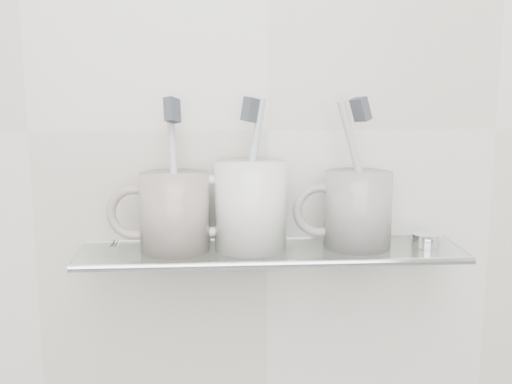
{
  "coord_description": "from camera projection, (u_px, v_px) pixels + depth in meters",
  "views": [
    {
      "loc": [
        -0.08,
        0.23,
        1.33
      ],
      "look_at": [
        -0.02,
        1.04,
        1.18
      ],
      "focal_mm": 45.0,
      "sensor_mm": 36.0,
      "label": 1
    }
  ],
  "objects": [
    {
      "name": "bracket_left",
      "position": [
        115.0,
        253.0,
        0.87
      ],
      "size": [
        0.02,
        0.03,
        0.02
      ],
      "primitive_type": "cylinder",
      "rotation": [
        1.57,
        0.0,
        0.0
      ],
      "color": "silver",
      "rests_on": "wall_back"
    },
    {
      "name": "toothbrush_right",
      "position": [
        359.0,
        171.0,
        0.83
      ],
      "size": [
        0.07,
        0.03,
        0.18
      ],
      "primitive_type": "cylinder",
      "rotation": [
        -0.09,
        -0.29,
        0.56
      ],
      "color": "#C2ADA6",
      "rests_on": "mug_right"
    },
    {
      "name": "mug_right",
      "position": [
        358.0,
        210.0,
        0.84
      ],
      "size": [
        0.12,
        0.12,
        0.1
      ],
      "primitive_type": "cylinder",
      "rotation": [
        0.0,
        0.0,
        0.42
      ],
      "color": "silver",
      "rests_on": "shelf_glass"
    },
    {
      "name": "bristles_right",
      "position": [
        361.0,
        109.0,
        0.82
      ],
      "size": [
        0.03,
        0.03,
        0.03
      ],
      "primitive_type": "cube",
      "rotation": [
        -0.09,
        -0.29,
        0.56
      ],
      "color": "#373C44",
      "rests_on": "toothbrush_right"
    },
    {
      "name": "toothbrush_left",
      "position": [
        174.0,
        173.0,
        0.82
      ],
      "size": [
        0.02,
        0.06,
        0.19
      ],
      "primitive_type": "cylinder",
      "rotation": [
        -0.22,
        -0.17,
        -0.47
      ],
      "color": "#B2B3BC",
      "rests_on": "mug_left"
    },
    {
      "name": "bracket_right",
      "position": [
        417.0,
        248.0,
        0.9
      ],
      "size": [
        0.02,
        0.03,
        0.02
      ],
      "primitive_type": "cylinder",
      "rotation": [
        1.57,
        0.0,
        0.0
      ],
      "color": "silver",
      "rests_on": "wall_back"
    },
    {
      "name": "mug_center_handle",
      "position": [
        210.0,
        206.0,
        0.83
      ],
      "size": [
        0.08,
        0.01,
        0.08
      ],
      "primitive_type": "torus",
      "rotation": [
        1.57,
        0.0,
        0.0
      ],
      "color": "white",
      "rests_on": "mug_center"
    },
    {
      "name": "mug_right_handle",
      "position": [
        320.0,
        210.0,
        0.84
      ],
      "size": [
        0.07,
        0.01,
        0.07
      ],
      "primitive_type": "torus",
      "rotation": [
        1.57,
        0.0,
        0.0
      ],
      "color": "silver",
      "rests_on": "mug_right"
    },
    {
      "name": "mug_left_handle",
      "position": [
        135.0,
        213.0,
        0.82
      ],
      "size": [
        0.07,
        0.01,
        0.07
      ],
      "primitive_type": "torus",
      "rotation": [
        1.57,
        0.0,
        0.0
      ],
      "color": "silver",
      "rests_on": "mug_left"
    },
    {
      "name": "wall_back",
      "position": [
        268.0,
        130.0,
        0.87
      ],
      "size": [
        2.5,
        0.0,
        2.5
      ],
      "primitive_type": "plane",
      "rotation": [
        1.57,
        0.0,
        0.0
      ],
      "color": "beige",
      "rests_on": "ground"
    },
    {
      "name": "mug_center",
      "position": [
        251.0,
        205.0,
        0.83
      ],
      "size": [
        0.1,
        0.1,
        0.12
      ],
      "primitive_type": "cylinder",
      "rotation": [
        0.0,
        0.0,
        0.05
      ],
      "color": "white",
      "rests_on": "shelf_glass"
    },
    {
      "name": "shelf_glass",
      "position": [
        271.0,
        252.0,
        0.84
      ],
      "size": [
        0.5,
        0.12,
        0.01
      ],
      "primitive_type": "cube",
      "color": "silver",
      "rests_on": "wall_back"
    },
    {
      "name": "bristles_left",
      "position": [
        172.0,
        110.0,
        0.8
      ],
      "size": [
        0.02,
        0.03,
        0.04
      ],
      "primitive_type": "cube",
      "rotation": [
        -0.22,
        -0.17,
        -0.47
      ],
      "color": "#373C44",
      "rests_on": "toothbrush_left"
    },
    {
      "name": "bristles_center",
      "position": [
        250.0,
        110.0,
        0.81
      ],
      "size": [
        0.03,
        0.03,
        0.03
      ],
      "primitive_type": "cube",
      "rotation": [
        -0.19,
        0.07,
        -0.66
      ],
      "color": "#373C44",
      "rests_on": "toothbrush_center"
    },
    {
      "name": "toothbrush_center",
      "position": [
        250.0,
        172.0,
        0.82
      ],
      "size": [
        0.05,
        0.03,
        0.19
      ],
      "primitive_type": "cylinder",
      "rotation": [
        -0.19,
        0.07,
        -0.66
      ],
      "color": "#A3AFB6",
      "rests_on": "mug_center"
    },
    {
      "name": "mug_left",
      "position": [
        175.0,
        212.0,
        0.83
      ],
      "size": [
        0.12,
        0.12,
        0.1
      ],
      "primitive_type": "cylinder",
      "rotation": [
        0.0,
        0.0,
        -0.44
      ],
      "color": "silver",
      "rests_on": "shelf_glass"
    },
    {
      "name": "chrome_cap",
      "position": [
        426.0,
        239.0,
        0.86
      ],
      "size": [
        0.04,
        0.04,
        0.02
      ],
      "primitive_type": "cylinder",
      "color": "silver",
      "rests_on": "shelf_glass"
    },
    {
      "name": "shelf_rail",
      "position": [
        276.0,
        264.0,
        0.78
      ],
      "size": [
        0.5,
        0.01,
        0.01
      ],
      "primitive_type": "cylinder",
      "rotation": [
        0.0,
        1.57,
        0.0
      ],
      "color": "silver",
      "rests_on": "shelf_glass"
    }
  ]
}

